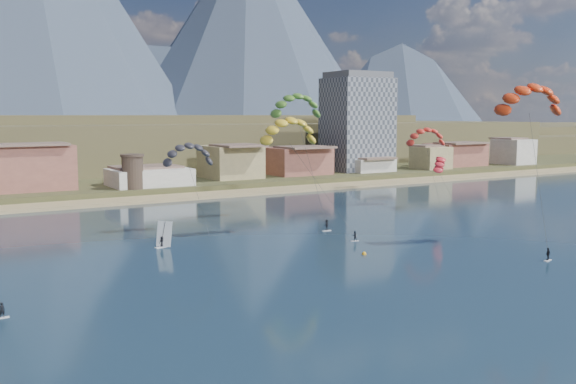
{
  "coord_description": "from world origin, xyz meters",
  "views": [
    {
      "loc": [
        -44.07,
        -40.43,
        20.25
      ],
      "look_at": [
        0.0,
        32.0,
        10.0
      ],
      "focal_mm": 39.99,
      "sensor_mm": 36.0,
      "label": 1
    }
  ],
  "objects_px": {
    "kitesurfer_orange": "(530,95)",
    "windsurfer": "(163,239)",
    "watchtower": "(133,171)",
    "buoy": "(364,254)",
    "apartment_tower": "(357,122)",
    "kitesurfer_yellow": "(289,127)",
    "kitesurfer_green": "(297,103)"
  },
  "relations": [
    {
      "from": "kitesurfer_orange",
      "to": "windsurfer",
      "type": "bearing_deg",
      "value": 151.74
    },
    {
      "from": "watchtower",
      "to": "buoy",
      "type": "xyz_separation_m",
      "value": [
        7.95,
        -82.05,
        -6.26
      ]
    },
    {
      "from": "apartment_tower",
      "to": "kitesurfer_orange",
      "type": "height_order",
      "value": "apartment_tower"
    },
    {
      "from": "windsurfer",
      "to": "buoy",
      "type": "distance_m",
      "value": 30.75
    },
    {
      "from": "kitesurfer_yellow",
      "to": "kitesurfer_orange",
      "type": "height_order",
      "value": "kitesurfer_orange"
    },
    {
      "from": "kitesurfer_green",
      "to": "apartment_tower",
      "type": "bearing_deg",
      "value": 44.93
    },
    {
      "from": "apartment_tower",
      "to": "watchtower",
      "type": "bearing_deg",
      "value": -170.07
    },
    {
      "from": "kitesurfer_green",
      "to": "kitesurfer_orange",
      "type": "bearing_deg",
      "value": -66.91
    },
    {
      "from": "kitesurfer_green",
      "to": "watchtower",
      "type": "bearing_deg",
      "value": 109.79
    },
    {
      "from": "watchtower",
      "to": "windsurfer",
      "type": "relative_size",
      "value": 2.14
    },
    {
      "from": "kitesurfer_orange",
      "to": "buoy",
      "type": "height_order",
      "value": "kitesurfer_orange"
    },
    {
      "from": "kitesurfer_orange",
      "to": "kitesurfer_green",
      "type": "distance_m",
      "value": 43.78
    },
    {
      "from": "kitesurfer_yellow",
      "to": "kitesurfer_orange",
      "type": "xyz_separation_m",
      "value": [
        27.77,
        -25.63,
        5.04
      ]
    },
    {
      "from": "windsurfer",
      "to": "kitesurfer_orange",
      "type": "bearing_deg",
      "value": -28.26
    },
    {
      "from": "kitesurfer_yellow",
      "to": "buoy",
      "type": "height_order",
      "value": "kitesurfer_yellow"
    },
    {
      "from": "buoy",
      "to": "kitesurfer_yellow",
      "type": "bearing_deg",
      "value": 93.39
    },
    {
      "from": "watchtower",
      "to": "kitesurfer_green",
      "type": "distance_m",
      "value": 53.93
    },
    {
      "from": "apartment_tower",
      "to": "windsurfer",
      "type": "height_order",
      "value": "apartment_tower"
    },
    {
      "from": "kitesurfer_yellow",
      "to": "kitesurfer_green",
      "type": "height_order",
      "value": "kitesurfer_green"
    },
    {
      "from": "apartment_tower",
      "to": "kitesurfer_orange",
      "type": "xyz_separation_m",
      "value": [
        -45.41,
        -102.68,
        5.44
      ]
    },
    {
      "from": "apartment_tower",
      "to": "kitesurfer_yellow",
      "type": "distance_m",
      "value": 106.26
    },
    {
      "from": "kitesurfer_yellow",
      "to": "apartment_tower",
      "type": "bearing_deg",
      "value": 46.48
    },
    {
      "from": "kitesurfer_yellow",
      "to": "buoy",
      "type": "xyz_separation_m",
      "value": [
        1.13,
        -19.0,
        -18.1
      ]
    },
    {
      "from": "watchtower",
      "to": "kitesurfer_orange",
      "type": "relative_size",
      "value": 0.32
    },
    {
      "from": "kitesurfer_orange",
      "to": "windsurfer",
      "type": "height_order",
      "value": "kitesurfer_orange"
    },
    {
      "from": "kitesurfer_green",
      "to": "windsurfer",
      "type": "bearing_deg",
      "value": -157.57
    },
    {
      "from": "kitesurfer_orange",
      "to": "buoy",
      "type": "relative_size",
      "value": 40.54
    },
    {
      "from": "kitesurfer_orange",
      "to": "windsurfer",
      "type": "relative_size",
      "value": 6.69
    },
    {
      "from": "windsurfer",
      "to": "buoy",
      "type": "bearing_deg",
      "value": -41.0
    },
    {
      "from": "apartment_tower",
      "to": "kitesurfer_green",
      "type": "relative_size",
      "value": 1.19
    },
    {
      "from": "kitesurfer_orange",
      "to": "buoy",
      "type": "distance_m",
      "value": 35.91
    },
    {
      "from": "apartment_tower",
      "to": "kitesurfer_green",
      "type": "height_order",
      "value": "apartment_tower"
    }
  ]
}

